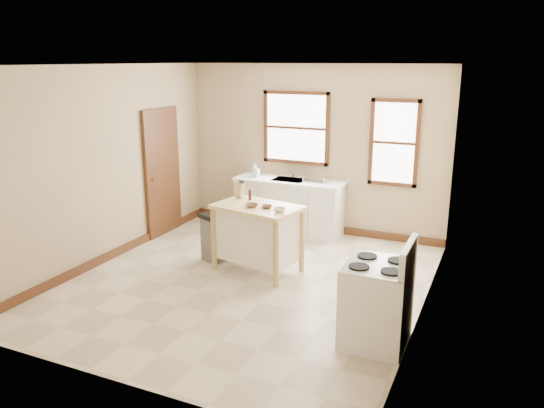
{
  "coord_description": "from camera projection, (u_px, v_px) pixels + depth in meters",
  "views": [
    {
      "loc": [
        2.98,
        -5.81,
        2.87
      ],
      "look_at": [
        0.19,
        0.4,
        1.0
      ],
      "focal_mm": 35.0,
      "sensor_mm": 36.0,
      "label": 1
    }
  ],
  "objects": [
    {
      "name": "pepper_grinder",
      "position": [
        250.0,
        195.0,
        7.47
      ],
      "size": [
        0.06,
        0.06,
        0.15
      ],
      "primitive_type": "cylinder",
      "rotation": [
        0.0,
        0.0,
        -0.57
      ],
      "color": "#3F1F11",
      "rests_on": "kitchen_island"
    },
    {
      "name": "wall_back",
      "position": [
        313.0,
        150.0,
        8.88
      ],
      "size": [
        4.5,
        0.04,
        2.8
      ],
      "primitive_type": "cube",
      "color": "tan",
      "rests_on": "ground"
    },
    {
      "name": "wall_right",
      "position": [
        429.0,
        198.0,
        5.79
      ],
      "size": [
        0.04,
        5.0,
        2.8
      ],
      "primitive_type": "cube",
      "color": "tan",
      "rests_on": "ground"
    },
    {
      "name": "soap_bottle_b",
      "position": [
        256.0,
        171.0,
        9.02
      ],
      "size": [
        0.1,
        0.11,
        0.21
      ],
      "primitive_type": "imported",
      "rotation": [
        0.0,
        0.0,
        -0.12
      ],
      "color": "#B2B2B2",
      "rests_on": "sink_counter"
    },
    {
      "name": "soap_bottle_a",
      "position": [
        254.0,
        170.0,
        9.05
      ],
      "size": [
        0.1,
        0.11,
        0.23
      ],
      "primitive_type": "imported",
      "rotation": [
        0.0,
        0.0,
        -0.2
      ],
      "color": "#B2B2B2",
      "rests_on": "sink_counter"
    },
    {
      "name": "gas_stove",
      "position": [
        377.0,
        292.0,
        5.41
      ],
      "size": [
        0.7,
        0.71,
        1.14
      ],
      "primitive_type": null,
      "color": "white",
      "rests_on": "ground"
    },
    {
      "name": "trash_bin",
      "position": [
        214.0,
        237.0,
        7.73
      ],
      "size": [
        0.46,
        0.43,
        0.71
      ],
      "primitive_type": null,
      "rotation": [
        0.0,
        0.0,
        -0.42
      ],
      "color": "slate",
      "rests_on": "ground"
    },
    {
      "name": "bowl_c",
      "position": [
        280.0,
        210.0,
        6.9
      ],
      "size": [
        0.17,
        0.17,
        0.05
      ],
      "primitive_type": "imported",
      "rotation": [
        0.0,
        0.0,
        -0.05
      ],
      "color": "silver",
      "rests_on": "kitchen_island"
    },
    {
      "name": "bowl_a",
      "position": [
        252.0,
        206.0,
        7.12
      ],
      "size": [
        0.23,
        0.23,
        0.04
      ],
      "primitive_type": "imported",
      "rotation": [
        0.0,
        0.0,
        -0.46
      ],
      "color": "brown",
      "rests_on": "kitchen_island"
    },
    {
      "name": "baseboard_left",
      "position": [
        114.0,
        254.0,
        7.91
      ],
      "size": [
        0.04,
        5.0,
        0.12
      ],
      "primitive_type": "cube",
      "color": "#3C2210",
      "rests_on": "ground"
    },
    {
      "name": "faucet",
      "position": [
        293.0,
        171.0,
        8.99
      ],
      "size": [
        0.03,
        0.03,
        0.22
      ],
      "primitive_type": "cylinder",
      "color": "silver",
      "rests_on": "sink_counter"
    },
    {
      "name": "window_main",
      "position": [
        296.0,
        128.0,
        8.89
      ],
      "size": [
        1.17,
        0.06,
        1.22
      ],
      "primitive_type": null,
      "color": "#3C2210",
      "rests_on": "wall_back"
    },
    {
      "name": "kitchen_island",
      "position": [
        258.0,
        238.0,
        7.33
      ],
      "size": [
        1.27,
        0.93,
        0.94
      ],
      "primitive_type": null,
      "rotation": [
        0.0,
        0.0,
        -0.19
      ],
      "color": "#FDE695",
      "rests_on": "ground"
    },
    {
      "name": "bowl_b",
      "position": [
        267.0,
        207.0,
        7.07
      ],
      "size": [
        0.2,
        0.2,
        0.04
      ],
      "primitive_type": "imported",
      "rotation": [
        0.0,
        0.0,
        0.38
      ],
      "color": "brown",
      "rests_on": "kitchen_island"
    },
    {
      "name": "wall_left",
      "position": [
        105.0,
        165.0,
        7.57
      ],
      "size": [
        0.04,
        5.0,
        2.8
      ],
      "primitive_type": "cube",
      "color": "tan",
      "rests_on": "ground"
    },
    {
      "name": "ceiling",
      "position": [
        244.0,
        65.0,
        6.31
      ],
      "size": [
        5.0,
        5.0,
        0.0
      ],
      "primitive_type": "plane",
      "rotation": [
        3.14,
        0.0,
        0.0
      ],
      "color": "white",
      "rests_on": "ground"
    },
    {
      "name": "knife_block",
      "position": [
        240.0,
        191.0,
        7.58
      ],
      "size": [
        0.11,
        0.11,
        0.2
      ],
      "primitive_type": null,
      "rotation": [
        0.0,
        0.0,
        -0.08
      ],
      "color": "tan",
      "rests_on": "kitchen_island"
    },
    {
      "name": "dish_rack",
      "position": [
        316.0,
        179.0,
        8.68
      ],
      "size": [
        0.41,
        0.33,
        0.09
      ],
      "primitive_type": null,
      "rotation": [
        0.0,
        0.0,
        0.13
      ],
      "color": "silver",
      "rests_on": "sink_counter"
    },
    {
      "name": "floor",
      "position": [
        247.0,
        282.0,
        7.05
      ],
      "size": [
        5.0,
        5.0,
        0.0
      ],
      "primitive_type": "plane",
      "color": "beige",
      "rests_on": "ground"
    },
    {
      "name": "baseboard_back",
      "position": [
        311.0,
        226.0,
        9.2
      ],
      "size": [
        4.5,
        0.04,
        0.12
      ],
      "primitive_type": "cube",
      "color": "#3C2210",
      "rests_on": "ground"
    },
    {
      "name": "window_side",
      "position": [
        394.0,
        143.0,
        8.27
      ],
      "size": [
        0.77,
        0.06,
        1.37
      ],
      "primitive_type": null,
      "color": "#3C2210",
      "rests_on": "wall_back"
    },
    {
      "name": "door_left",
      "position": [
        162.0,
        172.0,
        8.79
      ],
      "size": [
        0.06,
        0.9,
        2.1
      ],
      "primitive_type": "cube",
      "color": "#3C2210",
      "rests_on": "ground"
    },
    {
      "name": "sink_counter",
      "position": [
        289.0,
        206.0,
        8.98
      ],
      "size": [
        1.86,
        0.62,
        0.92
      ],
      "primitive_type": null,
      "color": "silver",
      "rests_on": "ground"
    }
  ]
}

